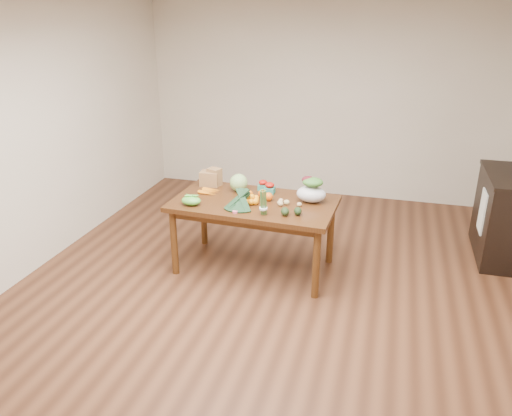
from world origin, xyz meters
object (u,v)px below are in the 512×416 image
(dining_table, at_px, (254,235))
(salad_bag, at_px, (311,191))
(mandarin_cluster, at_px, (252,199))
(cabinet, at_px, (505,216))
(cabbage, at_px, (239,183))
(paper_bag, at_px, (210,177))
(kale_bunch, at_px, (239,201))
(asparagus_bundle, at_px, (263,202))

(dining_table, relative_size, salad_bag, 5.50)
(dining_table, distance_m, mandarin_cluster, 0.43)
(mandarin_cluster, height_order, salad_bag, salad_bag)
(cabinet, xyz_separation_m, cabbage, (-2.76, -0.75, 0.37))
(paper_bag, distance_m, kale_bunch, 0.76)
(paper_bag, xyz_separation_m, kale_bunch, (0.50, -0.57, -0.02))
(cabbage, xyz_separation_m, asparagus_bundle, (0.41, -0.55, 0.03))
(dining_table, bearing_deg, paper_bag, 153.62)
(kale_bunch, xyz_separation_m, salad_bag, (0.64, 0.38, 0.03))
(asparagus_bundle, bearing_deg, paper_bag, 142.90)
(cabinet, distance_m, cabbage, 2.89)
(kale_bunch, relative_size, asparagus_bundle, 1.60)
(paper_bag, bearing_deg, cabbage, -13.61)
(paper_bag, bearing_deg, salad_bag, -9.27)
(cabbage, height_order, mandarin_cluster, cabbage)
(paper_bag, height_order, kale_bunch, paper_bag)
(cabinet, relative_size, cabbage, 5.45)
(paper_bag, height_order, salad_bag, salad_bag)
(dining_table, height_order, paper_bag, paper_bag)
(paper_bag, relative_size, kale_bunch, 0.67)
(dining_table, bearing_deg, kale_bunch, -106.72)
(paper_bag, bearing_deg, cabinet, 12.05)
(cabinet, xyz_separation_m, asparagus_bundle, (-2.35, -1.30, 0.40))
(dining_table, distance_m, asparagus_bundle, 0.62)
(kale_bunch, bearing_deg, paper_bag, 134.16)
(cabinet, bearing_deg, dining_table, -158.60)
(cabinet, bearing_deg, paper_bag, -167.95)
(dining_table, distance_m, kale_bunch, 0.52)
(cabbage, distance_m, mandarin_cluster, 0.38)
(dining_table, distance_m, salad_bag, 0.75)
(asparagus_bundle, bearing_deg, cabinet, 31.53)
(cabbage, height_order, asparagus_bundle, asparagus_bundle)
(asparagus_bundle, xyz_separation_m, salad_bag, (0.37, 0.45, -0.01))
(cabbage, xyz_separation_m, salad_bag, (0.79, -0.10, 0.02))
(mandarin_cluster, distance_m, kale_bunch, 0.20)
(paper_bag, distance_m, cabbage, 0.36)
(dining_table, height_order, kale_bunch, kale_bunch)
(cabinet, bearing_deg, cabbage, -164.80)
(cabinet, distance_m, kale_bunch, 2.91)
(cabbage, relative_size, salad_bag, 0.64)
(dining_table, relative_size, kale_bunch, 4.05)
(salad_bag, bearing_deg, cabbage, 172.72)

